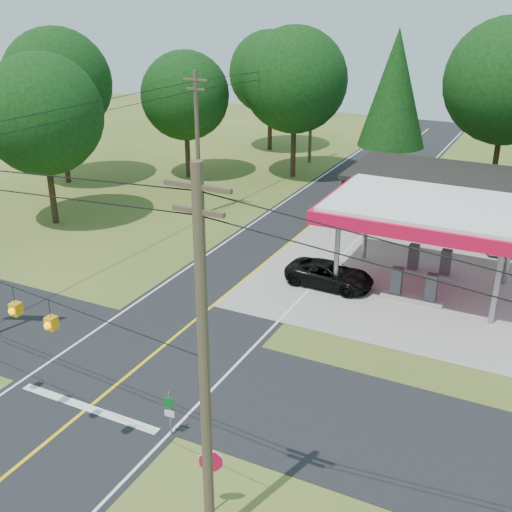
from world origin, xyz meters
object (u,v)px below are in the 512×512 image
at_px(gas_canopy, 428,213).
at_px(sedan_car, 500,236).
at_px(suv_car, 330,275).
at_px(octagonal_stop_sign, 211,467).

distance_m(gas_canopy, sedan_car, 9.24).
bearing_deg(gas_canopy, suv_car, -155.57).
bearing_deg(gas_canopy, sedan_car, 69.44).
relative_size(gas_canopy, suv_car, 2.22).
bearing_deg(octagonal_stop_sign, sedan_car, 79.51).
relative_size(gas_canopy, octagonal_stop_sign, 4.45).
distance_m(suv_car, octagonal_stop_sign, 17.19).
relative_size(suv_car, sedan_car, 1.08).
xyz_separation_m(gas_canopy, octagonal_stop_sign, (-2.00, -19.01, -2.49)).
bearing_deg(gas_canopy, octagonal_stop_sign, -96.00).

